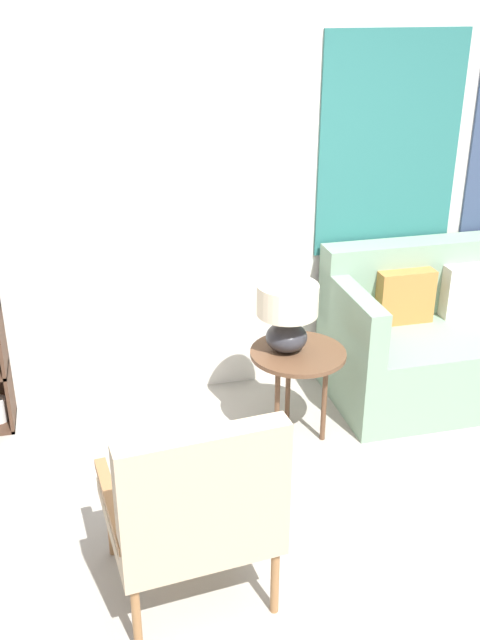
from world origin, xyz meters
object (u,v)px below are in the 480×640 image
armchair (195,505)px  couch (472,336)px  table_lamp (287,311)px  side_table (298,361)px

armchair → couch: same height
couch → table_lamp: 1.43m
side_table → table_lamp: bearing=151.6°
couch → table_lamp: same height
couch → table_lamp: (-1.34, -0.26, 0.43)m
couch → armchair: bearing=-145.8°
side_table → table_lamp: table_lamp is taller
armchair → side_table: (0.79, 1.11, -0.02)m
armchair → table_lamp: (0.73, 1.14, 0.27)m
side_table → table_lamp: size_ratio=1.40×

